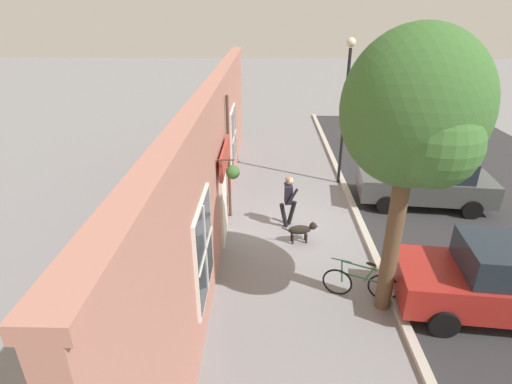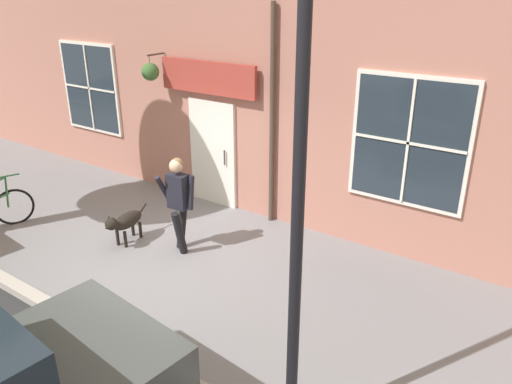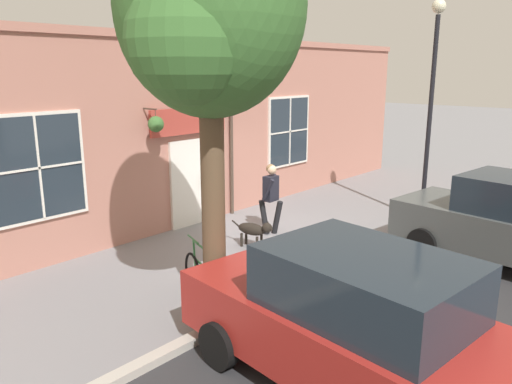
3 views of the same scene
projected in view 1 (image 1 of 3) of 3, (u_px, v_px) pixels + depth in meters
ground_plane at (297, 228)px, 12.32m from camera, size 90.00×90.00×0.00m
curb_and_road at (488, 229)px, 12.19m from camera, size 10.10×28.00×0.12m
storefront_facade at (218, 158)px, 11.40m from camera, size 0.95×18.00×4.50m
pedestrian_walking at (289, 197)px, 12.04m from camera, size 0.55×0.55×1.64m
dog_on_leash at (302, 230)px, 11.41m from camera, size 1.07×0.37×0.64m
street_tree_by_curb at (418, 117)px, 7.17m from camera, size 2.69×2.57×6.00m
leaning_bicycle at (360, 283)px, 9.24m from camera, size 1.70×0.46×1.00m
parked_car_nearest_curb at (505, 280)px, 8.54m from camera, size 4.46×2.27×1.75m
parked_car_mid_block at (427, 181)px, 13.43m from camera, size 4.46×2.27×1.75m
street_lamp at (346, 94)px, 14.07m from camera, size 0.32×0.32×5.28m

